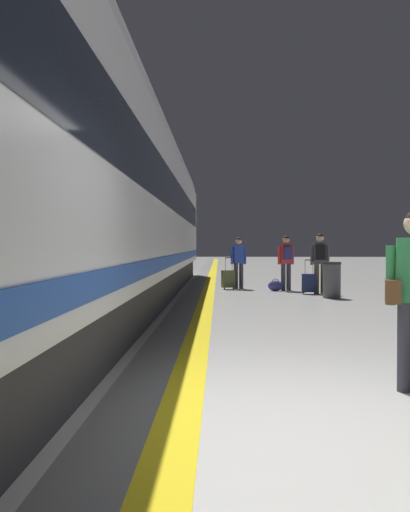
# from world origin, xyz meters

# --- Properties ---
(ground_plane) EXTENTS (120.00, 120.00, 0.00)m
(ground_plane) POSITION_xyz_m (0.00, 0.00, 0.00)
(ground_plane) COLOR silver
(safety_line_strip) EXTENTS (0.36, 80.00, 0.01)m
(safety_line_strip) POSITION_xyz_m (-0.94, 10.00, 0.00)
(safety_line_strip) COLOR yellow
(safety_line_strip) RESTS_ON ground
(tactile_edge_band) EXTENTS (0.68, 80.00, 0.01)m
(tactile_edge_band) POSITION_xyz_m (-1.30, 10.00, 0.00)
(tactile_edge_band) COLOR slate
(tactile_edge_band) RESTS_ON ground
(high_speed_train) EXTENTS (2.94, 31.21, 4.97)m
(high_speed_train) POSITION_xyz_m (-3.11, 5.90, 2.50)
(high_speed_train) COLOR #38383D
(high_speed_train) RESTS_ON ground
(passenger_near) EXTENTS (0.48, 0.25, 1.57)m
(passenger_near) POSITION_xyz_m (-0.04, 12.71, 0.91)
(passenger_near) COLOR #383842
(passenger_near) RESTS_ON ground
(suitcase_near) EXTENTS (0.43, 0.32, 0.97)m
(suitcase_near) POSITION_xyz_m (-0.36, 12.49, 0.32)
(suitcase_near) COLOR #596038
(suitcase_near) RESTS_ON ground
(passenger_mid) EXTENTS (0.49, 0.37, 1.61)m
(passenger_mid) POSITION_xyz_m (1.33, 12.04, 0.95)
(passenger_mid) COLOR #383842
(passenger_mid) RESTS_ON ground
(duffel_bag_mid) EXTENTS (0.44, 0.26, 0.36)m
(duffel_bag_mid) POSITION_xyz_m (1.01, 11.92, 0.15)
(duffel_bag_mid) COLOR navy
(duffel_bag_mid) RESTS_ON ground
(passenger_far) EXTENTS (0.51, 0.34, 1.65)m
(passenger_far) POSITION_xyz_m (2.13, 10.99, 0.98)
(passenger_far) COLOR brown
(passenger_far) RESTS_ON ground
(suitcase_far) EXTENTS (0.40, 0.27, 0.94)m
(suitcase_far) POSITION_xyz_m (1.81, 10.88, 0.31)
(suitcase_far) COLOR #19234C
(suitcase_far) RESTS_ON ground
(waste_bin) EXTENTS (0.46, 0.46, 0.91)m
(waste_bin) POSITION_xyz_m (2.21, 9.77, 0.46)
(waste_bin) COLOR #4C4C51
(waste_bin) RESTS_ON ground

